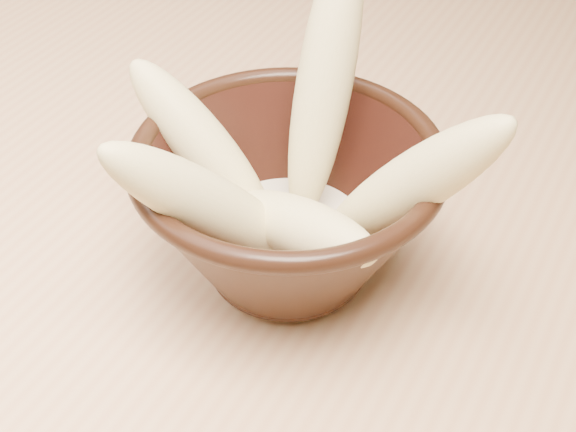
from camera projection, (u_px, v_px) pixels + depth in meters
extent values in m
cube|color=tan|center=(404.00, 193.00, 0.65)|extent=(1.20, 0.80, 0.04)
cylinder|color=tan|center=(153.00, 153.00, 1.31)|extent=(0.05, 0.05, 0.71)
cylinder|color=black|center=(288.00, 267.00, 0.55)|extent=(0.09, 0.09, 0.01)
cylinder|color=black|center=(288.00, 246.00, 0.53)|extent=(0.08, 0.08, 0.01)
torus|color=black|center=(288.00, 157.00, 0.48)|extent=(0.20, 0.20, 0.01)
cylinder|color=beige|center=(288.00, 236.00, 0.53)|extent=(0.11, 0.11, 0.02)
ellipsoid|color=#DDCC82|center=(325.00, 81.00, 0.50)|extent=(0.05, 0.12, 0.18)
ellipsoid|color=#DDCC82|center=(202.00, 145.00, 0.51)|extent=(0.13, 0.04, 0.12)
ellipsoid|color=#DDCC82|center=(411.00, 185.00, 0.46)|extent=(0.13, 0.04, 0.15)
ellipsoid|color=#DDCC82|center=(299.00, 227.00, 0.47)|extent=(0.13, 0.07, 0.07)
ellipsoid|color=#DDCC82|center=(208.00, 205.00, 0.46)|extent=(0.11, 0.13, 0.14)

